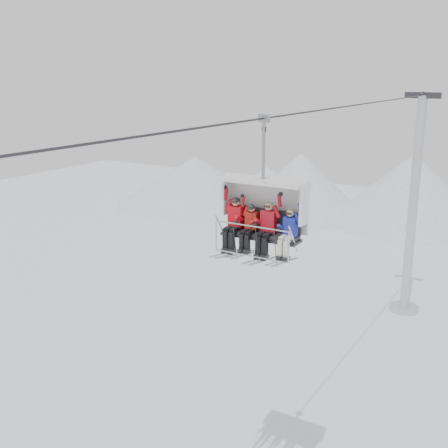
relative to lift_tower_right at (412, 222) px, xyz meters
The scene contains 8 objects.
ridgeline 20.33m from the lift_tower_right, 94.51° to the left, with size 72.00×21.00×7.00m.
lift_tower_right is the anchor object (origin of this frame).
haul_cable 23.25m from the lift_tower_right, 90.00° to the right, with size 0.06×0.06×50.00m, color #2D2D32.
chairlift_carrier 20.30m from the lift_tower_right, 90.00° to the right, with size 2.58×1.17×3.98m.
skier_far_left 20.51m from the lift_tower_right, 92.43° to the right, with size 0.44×1.69×1.73m.
skier_center_left 20.50m from the lift_tower_right, 90.88° to the right, with size 0.37×1.69×1.50m.
skier_center_right 20.49m from the lift_tower_right, 89.28° to the right, with size 0.44×1.69×1.73m.
skier_far_right 20.52m from the lift_tower_right, 87.33° to the right, with size 0.38×1.69×1.52m.
Camera 1 is at (7.28, -12.02, 14.52)m, focal length 45.00 mm.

